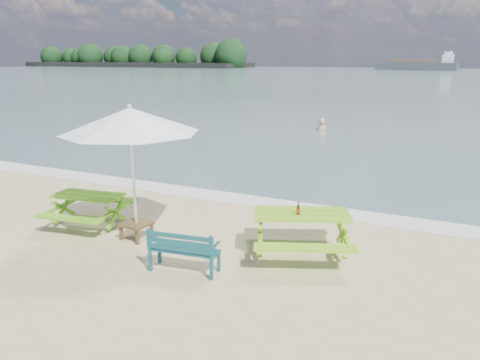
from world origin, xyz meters
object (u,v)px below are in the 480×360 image
at_px(patio_umbrella, 130,120).
at_px(picnic_table_right, 301,234).
at_px(beer_bottle, 298,210).
at_px(swimmer, 321,136).
at_px(park_bench, 184,258).
at_px(side_table, 137,230).
at_px(picnic_table_left, 89,211).

bearing_deg(patio_umbrella, picnic_table_right, 12.27).
relative_size(beer_bottle, swimmer, 0.14).
relative_size(park_bench, beer_bottle, 5.00).
bearing_deg(picnic_table_right, side_table, -167.73).
height_order(picnic_table_right, beer_bottle, beer_bottle).
xyz_separation_m(park_bench, swimmer, (-2.43, 16.93, -0.53)).
xyz_separation_m(picnic_table_right, patio_umbrella, (-3.32, -0.72, 2.06)).
xyz_separation_m(picnic_table_left, patio_umbrella, (1.42, -0.17, 2.11)).
height_order(picnic_table_left, beer_bottle, beer_bottle).
distance_m(patio_umbrella, swimmer, 16.33).
distance_m(patio_umbrella, beer_bottle, 3.67).
distance_m(side_table, patio_umbrella, 2.28).
xyz_separation_m(park_bench, patio_umbrella, (-1.70, 0.85, 2.23)).
relative_size(side_table, patio_umbrella, 0.20).
height_order(picnic_table_left, picnic_table_right, picnic_table_right).
xyz_separation_m(picnic_table_right, swimmer, (-4.04, 15.36, -0.70)).
relative_size(picnic_table_left, beer_bottle, 7.46).
bearing_deg(side_table, beer_bottle, 10.05).
height_order(picnic_table_right, park_bench, picnic_table_right).
relative_size(picnic_table_left, swimmer, 1.01).
bearing_deg(beer_bottle, picnic_table_right, 77.82).
height_order(side_table, beer_bottle, beer_bottle).
xyz_separation_m(side_table, beer_bottle, (3.29, 0.58, 0.74)).
distance_m(picnic_table_left, picnic_table_right, 4.77).
xyz_separation_m(picnic_table_left, beer_bottle, (4.71, 0.41, 0.58)).
bearing_deg(swimmer, picnic_table_right, -75.25).
distance_m(picnic_table_right, beer_bottle, 0.54).
relative_size(picnic_table_right, park_bench, 1.94).
height_order(picnic_table_right, swimmer, picnic_table_right).
xyz_separation_m(beer_bottle, swimmer, (-4.01, 15.50, -1.23)).
bearing_deg(side_table, picnic_table_left, 173.28).
height_order(picnic_table_right, side_table, picnic_table_right).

